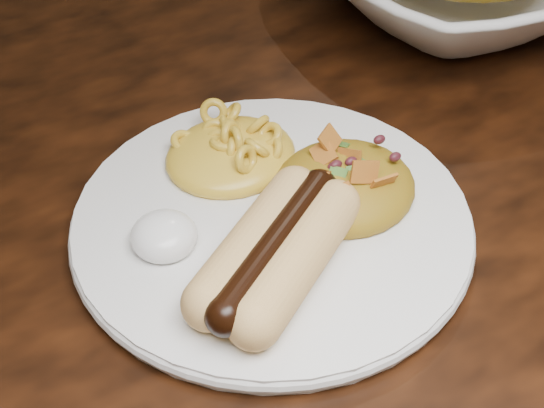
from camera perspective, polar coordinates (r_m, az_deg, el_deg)
table at (r=0.64m, az=-6.41°, el=-7.15°), size 1.60×0.90×0.75m
plate at (r=0.55m, az=0.00°, el=-1.28°), size 0.30×0.30×0.01m
hotdog at (r=0.50m, az=0.27°, el=-3.17°), size 0.12×0.12×0.03m
mac_and_cheese at (r=0.58m, az=-2.89°, el=4.37°), size 0.12×0.12×0.04m
sour_cream at (r=0.53m, az=-7.45°, el=-1.80°), size 0.06×0.06×0.03m
taco_salad at (r=0.56m, az=5.04°, el=1.96°), size 0.10×0.09×0.04m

